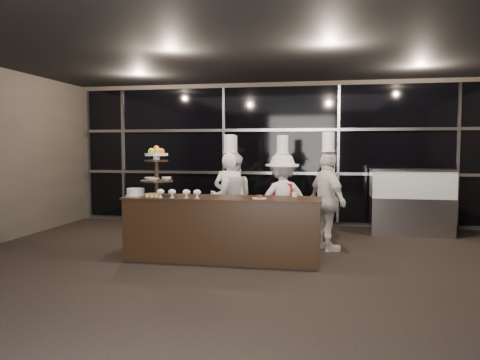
% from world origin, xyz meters
% --- Properties ---
extents(room, '(10.00, 10.00, 10.00)m').
position_xyz_m(room, '(0.00, 0.00, 1.50)').
color(room, black).
rests_on(room, ground).
extents(window_wall, '(8.60, 0.10, 2.80)m').
position_xyz_m(window_wall, '(0.00, 4.94, 1.50)').
color(window_wall, black).
rests_on(window_wall, ground).
extents(buffet_counter, '(2.84, 0.74, 0.92)m').
position_xyz_m(buffet_counter, '(-0.50, 1.69, 0.47)').
color(buffet_counter, black).
rests_on(buffet_counter, ground).
extents(display_stand, '(0.48, 0.48, 0.74)m').
position_xyz_m(display_stand, '(-1.50, 1.69, 1.34)').
color(display_stand, black).
rests_on(display_stand, buffet_counter).
extents(compotes, '(0.65, 0.11, 0.12)m').
position_xyz_m(compotes, '(-1.09, 1.47, 1.00)').
color(compotes, silver).
rests_on(compotes, buffet_counter).
extents(layer_cake, '(0.30, 0.30, 0.11)m').
position_xyz_m(layer_cake, '(-1.82, 1.64, 0.97)').
color(layer_cake, white).
rests_on(layer_cake, buffet_counter).
extents(pastry_squares, '(0.20, 0.13, 0.05)m').
position_xyz_m(pastry_squares, '(-1.49, 1.53, 0.95)').
color(pastry_squares, '#F0CA75').
rests_on(pastry_squares, buffet_counter).
extents(small_plate, '(0.20, 0.20, 0.05)m').
position_xyz_m(small_plate, '(0.05, 1.59, 0.94)').
color(small_plate, white).
rests_on(small_plate, buffet_counter).
extents(chef_cup, '(0.08, 0.08, 0.07)m').
position_xyz_m(chef_cup, '(0.52, 1.94, 0.96)').
color(chef_cup, white).
rests_on(chef_cup, buffet_counter).
extents(display_case, '(1.49, 0.65, 1.24)m').
position_xyz_m(display_case, '(2.54, 4.30, 0.69)').
color(display_case, '#A5A5AA').
rests_on(display_case, ground).
extents(chef_a, '(0.62, 0.46, 1.85)m').
position_xyz_m(chef_a, '(-0.64, 2.85, 0.81)').
color(chef_a, white).
rests_on(chef_a, ground).
extents(chef_b, '(0.84, 0.71, 1.84)m').
position_xyz_m(chef_b, '(-0.62, 2.94, 0.78)').
color(chef_b, silver).
rests_on(chef_b, ground).
extents(chef_c, '(1.13, 0.89, 1.84)m').
position_xyz_m(chef_c, '(0.26, 2.81, 0.78)').
color(chef_c, silver).
rests_on(chef_c, ground).
extents(chef_d, '(0.82, 0.99, 1.88)m').
position_xyz_m(chef_d, '(0.99, 2.59, 0.81)').
color(chef_d, white).
rests_on(chef_d, ground).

